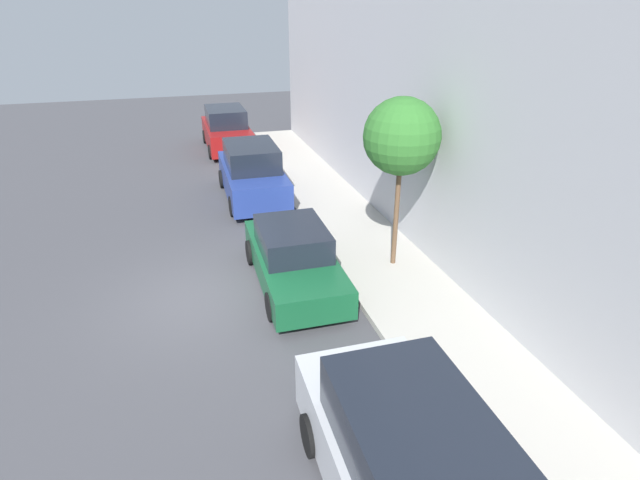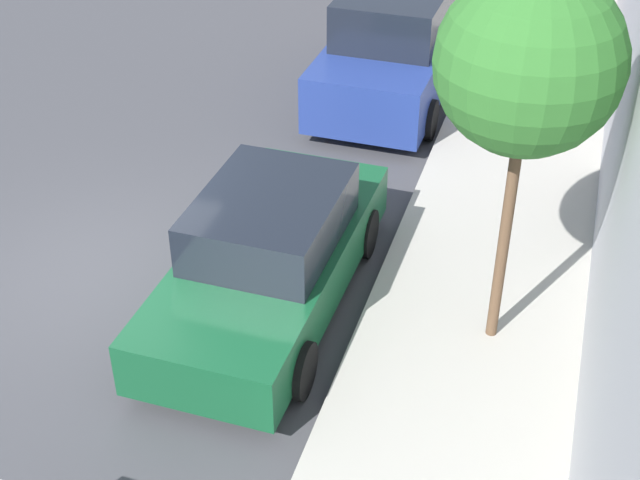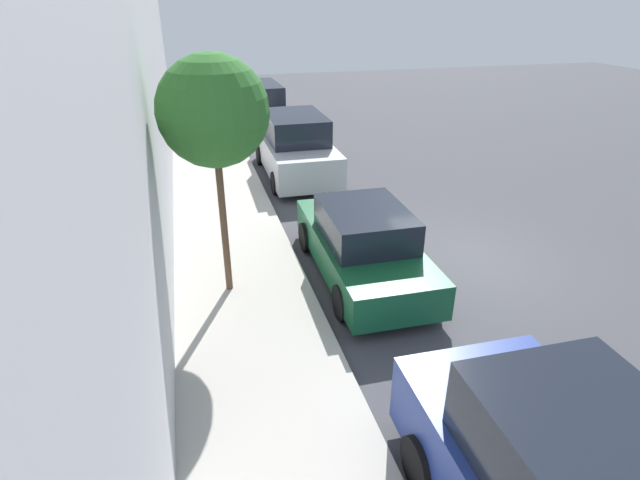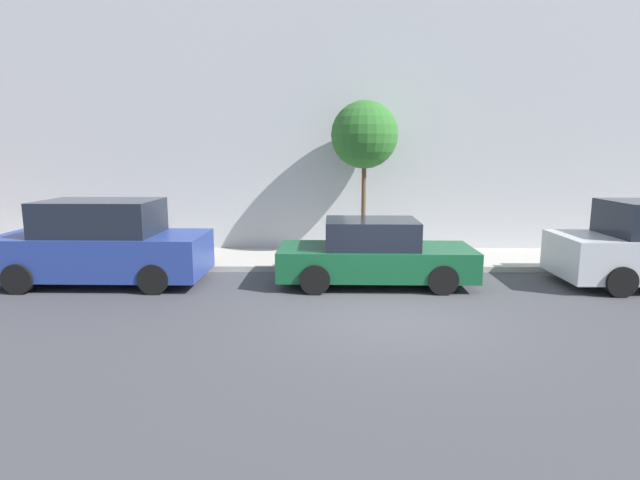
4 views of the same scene
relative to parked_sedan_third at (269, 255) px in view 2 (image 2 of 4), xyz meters
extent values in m
plane|color=#424247|center=(-2.31, -0.12, -0.72)|extent=(60.00, 60.00, 0.00)
cube|color=#B2ADA3|center=(2.49, -0.12, -0.65)|extent=(2.59, 32.00, 0.15)
cube|color=#14512D|center=(0.00, -0.03, -0.16)|extent=(1.88, 4.53, 0.68)
cube|color=black|center=(0.00, 0.07, 0.50)|extent=(1.62, 2.13, 0.64)
cylinder|color=black|center=(-0.85, 1.37, -0.39)|extent=(0.22, 0.67, 0.67)
cylinder|color=black|center=(0.85, 1.37, -0.39)|extent=(0.22, 0.67, 0.67)
cylinder|color=black|center=(-0.85, -1.42, -0.39)|extent=(0.22, 0.67, 0.67)
cylinder|color=black|center=(0.85, -1.42, -0.39)|extent=(0.22, 0.67, 0.67)
cube|color=navy|center=(0.06, 6.38, -0.02)|extent=(2.05, 4.83, 0.96)
cube|color=black|center=(0.06, 6.38, 0.86)|extent=(1.77, 2.63, 0.80)
cylinder|color=black|center=(-0.87, 7.87, -0.38)|extent=(0.22, 0.68, 0.68)
cylinder|color=black|center=(0.99, 7.87, -0.38)|extent=(0.22, 0.68, 0.68)
cylinder|color=black|center=(-0.87, 4.90, -0.38)|extent=(0.22, 0.68, 0.68)
cylinder|color=black|center=(0.99, 4.90, -0.38)|extent=(0.22, 0.68, 0.68)
cylinder|color=brown|center=(2.74, 0.04, 0.87)|extent=(0.13, 0.13, 2.89)
sphere|color=#2D6B28|center=(2.74, 0.04, 2.83)|extent=(1.87, 1.87, 1.87)
camera|label=1|loc=(-2.52, -10.71, 5.71)|focal=28.00mm
camera|label=2|loc=(3.19, -8.22, 6.27)|focal=50.00mm
camera|label=3|loc=(3.19, 8.53, 4.54)|focal=28.00mm
camera|label=4|loc=(-11.42, 1.18, 2.33)|focal=28.00mm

